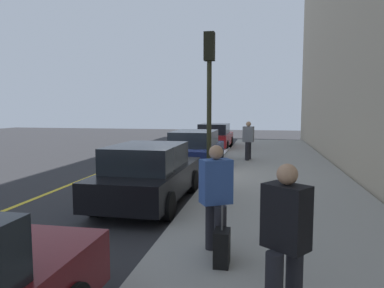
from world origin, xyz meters
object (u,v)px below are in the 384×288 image
pedestrian_grey_coat (248,139)px  pedestrian_black_coat (286,238)px  parked_car_navy (195,149)px  parked_car_black (149,174)px  parked_car_red (215,136)px  rolling_suitcase (222,247)px  traffic_light_pole (209,86)px  pedestrian_blue_coat (216,196)px

pedestrian_grey_coat → pedestrian_black_coat: size_ratio=1.00×
parked_car_navy → pedestrian_grey_coat: pedestrian_grey_coat is taller
parked_car_navy → pedestrian_grey_coat: size_ratio=2.74×
parked_car_black → parked_car_red: bearing=-0.2°
parked_car_navy → rolling_suitcase: (-9.26, -2.10, -0.35)m
pedestrian_black_coat → traffic_light_pole: bearing=16.6°
pedestrian_black_coat → pedestrian_grey_coat: bearing=4.0°
pedestrian_blue_coat → traffic_light_pole: (3.68, 0.65, 1.91)m
pedestrian_black_coat → rolling_suitcase: pedestrian_black_coat is taller
parked_car_navy → pedestrian_blue_coat: (-8.84, -1.96, 0.30)m
parked_car_black → pedestrian_grey_coat: size_ratio=2.59×
parked_car_black → parked_car_navy: 5.67m
parked_car_navy → parked_car_red: bearing=0.8°
parked_car_black → rolling_suitcase: (-3.60, -2.24, -0.34)m
parked_car_black → rolling_suitcase: parked_car_black is taller
parked_car_red → pedestrian_blue_coat: 15.81m
parked_car_red → rolling_suitcase: bearing=-172.2°
rolling_suitcase → pedestrian_black_coat: bearing=-146.9°
parked_car_black → rolling_suitcase: bearing=-148.0°
pedestrian_blue_coat → rolling_suitcase: bearing=-160.9°
parked_car_red → traffic_light_pole: (-11.99, -1.41, 2.21)m
traffic_light_pole → rolling_suitcase: traffic_light_pole is taller
parked_car_navy → parked_car_red: 6.83m
pedestrian_grey_coat → rolling_suitcase: bearing=-179.8°
parked_car_navy → rolling_suitcase: size_ratio=5.25×
rolling_suitcase → traffic_light_pole: bearing=10.9°
pedestrian_black_coat → traffic_light_pole: (5.32, 1.59, 1.91)m
parked_car_red → pedestrian_black_coat: (-17.31, -3.00, 0.29)m
parked_car_black → parked_car_navy: bearing=-1.4°
pedestrian_blue_coat → rolling_suitcase: 0.78m
pedestrian_grey_coat → pedestrian_blue_coat: 10.49m
parked_car_black → pedestrian_blue_coat: 3.82m
parked_car_black → pedestrian_blue_coat: pedestrian_blue_coat is taller
parked_car_red → pedestrian_grey_coat: pedestrian_grey_coat is taller
parked_car_red → parked_car_black: bearing=179.8°
pedestrian_grey_coat → pedestrian_black_coat: (-12.13, -0.84, 0.00)m
parked_car_black → parked_car_red: same height
traffic_light_pole → parked_car_black: bearing=109.2°
pedestrian_grey_coat → pedestrian_blue_coat: (-10.49, 0.10, 0.01)m
traffic_light_pole → rolling_suitcase: (-4.10, -0.79, -2.55)m
parked_car_red → traffic_light_pole: bearing=-173.3°
pedestrian_black_coat → parked_car_navy: bearing=15.5°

